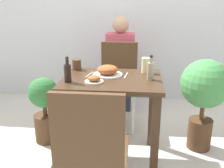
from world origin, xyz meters
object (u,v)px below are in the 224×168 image
(side_plate, at_px, (94,79))
(sauce_bottle, at_px, (68,72))
(potted_plant_left, at_px, (45,106))
(chair_near, at_px, (92,149))
(condiment_bottle, at_px, (151,70))
(food_plate, at_px, (108,71))
(potted_plant_right, at_px, (204,91))
(drink_cup, at_px, (77,64))
(juice_glass, at_px, (146,65))
(chair_far, at_px, (118,79))
(person_figure, at_px, (120,65))

(side_plate, distance_m, sauce_bottle, 0.21)
(sauce_bottle, xyz_separation_m, potted_plant_left, (-0.35, 0.37, -0.45))
(chair_near, bearing_deg, condiment_bottle, -117.36)
(side_plate, height_order, sauce_bottle, sauce_bottle)
(chair_near, relative_size, food_plate, 3.63)
(side_plate, height_order, potted_plant_right, potted_plant_right)
(food_plate, height_order, drink_cup, drink_cup)
(chair_near, bearing_deg, potted_plant_left, -55.95)
(potted_plant_left, bearing_deg, juice_glass, -2.24)
(condiment_bottle, bearing_deg, chair_far, 113.47)
(condiment_bottle, relative_size, person_figure, 0.17)
(food_plate, height_order, sauce_bottle, sauce_bottle)
(side_plate, bearing_deg, chair_far, 81.29)
(juice_glass, distance_m, potted_plant_left, 1.05)
(food_plate, height_order, potted_plant_right, potted_plant_right)
(chair_far, distance_m, potted_plant_left, 0.84)
(food_plate, height_order, juice_glass, juice_glass)
(sauce_bottle, distance_m, condiment_bottle, 0.65)
(potted_plant_left, bearing_deg, sauce_bottle, -46.53)
(chair_far, relative_size, juice_glass, 6.89)
(chair_near, xyz_separation_m, food_plate, (0.00, 0.78, 0.27))
(food_plate, distance_m, potted_plant_right, 0.90)
(chair_far, xyz_separation_m, food_plate, (-0.05, -0.62, 0.27))
(condiment_bottle, relative_size, potted_plant_left, 0.31)
(food_plate, relative_size, person_figure, 0.21)
(potted_plant_right, bearing_deg, side_plate, -158.01)
(food_plate, distance_m, person_figure, 1.05)
(chair_far, xyz_separation_m, potted_plant_right, (0.81, -0.45, 0.05))
(drink_cup, relative_size, condiment_bottle, 0.46)
(drink_cup, xyz_separation_m, condiment_bottle, (0.65, -0.25, 0.03))
(drink_cup, bearing_deg, condiment_bottle, -20.89)
(side_plate, xyz_separation_m, condiment_bottle, (0.43, 0.12, 0.06))
(person_figure, bearing_deg, food_plate, -92.03)
(food_plate, xyz_separation_m, juice_glass, (0.32, 0.12, 0.03))
(juice_glass, distance_m, potted_plant_right, 0.59)
(food_plate, bearing_deg, drink_cup, 152.04)
(potted_plant_left, bearing_deg, chair_far, 34.42)
(juice_glass, height_order, sauce_bottle, sauce_bottle)
(side_plate, xyz_separation_m, person_figure, (0.12, 1.24, -0.19))
(chair_far, relative_size, person_figure, 0.78)
(potted_plant_right, relative_size, person_figure, 0.74)
(chair_far, height_order, condiment_bottle, condiment_bottle)
(juice_glass, bearing_deg, chair_far, 118.58)
(food_plate, bearing_deg, condiment_bottle, -14.30)
(chair_near, xyz_separation_m, person_figure, (0.04, 1.81, 0.06))
(juice_glass, relative_size, person_figure, 0.11)
(juice_glass, bearing_deg, food_plate, -160.02)
(chair_far, bearing_deg, person_figure, 91.25)
(chair_near, xyz_separation_m, potted_plant_right, (0.86, 0.95, 0.05))
(drink_cup, height_order, potted_plant_left, drink_cup)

